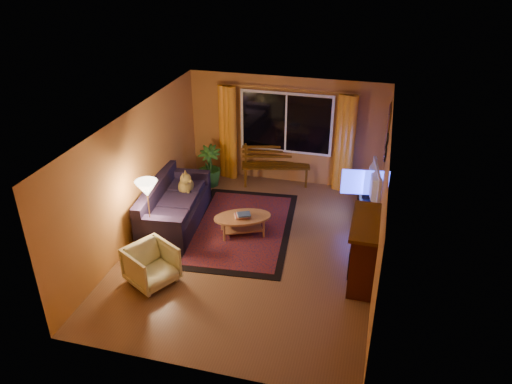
% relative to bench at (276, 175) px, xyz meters
% --- Properties ---
extents(floor, '(4.50, 6.00, 0.02)m').
position_rel_bench_xyz_m(floor, '(0.17, -2.75, -0.24)').
color(floor, brown).
rests_on(floor, ground).
extents(ceiling, '(4.50, 6.00, 0.02)m').
position_rel_bench_xyz_m(ceiling, '(0.17, -2.75, 2.28)').
color(ceiling, white).
rests_on(ceiling, ground).
extents(wall_back, '(4.50, 0.02, 2.50)m').
position_rel_bench_xyz_m(wall_back, '(0.17, 0.26, 1.02)').
color(wall_back, '#B77938').
rests_on(wall_back, ground).
extents(wall_left, '(0.02, 6.00, 2.50)m').
position_rel_bench_xyz_m(wall_left, '(-2.09, -2.75, 1.02)').
color(wall_left, '#B77938').
rests_on(wall_left, ground).
extents(wall_right, '(0.02, 6.00, 2.50)m').
position_rel_bench_xyz_m(wall_right, '(2.43, -2.75, 1.02)').
color(wall_right, '#B77938').
rests_on(wall_right, ground).
extents(window, '(2.00, 0.02, 1.30)m').
position_rel_bench_xyz_m(window, '(0.17, 0.19, 1.22)').
color(window, black).
rests_on(window, wall_back).
extents(curtain_rod, '(3.20, 0.03, 0.03)m').
position_rel_bench_xyz_m(curtain_rod, '(0.17, 0.15, 2.02)').
color(curtain_rod, '#BF8C3F').
rests_on(curtain_rod, wall_back).
extents(curtain_left, '(0.36, 0.36, 2.24)m').
position_rel_bench_xyz_m(curtain_left, '(-1.18, 0.13, 0.89)').
color(curtain_left, orange).
rests_on(curtain_left, ground).
extents(curtain_right, '(0.36, 0.36, 2.24)m').
position_rel_bench_xyz_m(curtain_right, '(1.52, 0.13, 0.89)').
color(curtain_right, orange).
rests_on(curtain_right, ground).
extents(bench, '(1.63, 0.82, 0.47)m').
position_rel_bench_xyz_m(bench, '(0.00, 0.00, 0.00)').
color(bench, '#442807').
rests_on(bench, ground).
extents(potted_plant, '(0.55, 0.55, 0.95)m').
position_rel_bench_xyz_m(potted_plant, '(-1.47, -0.44, 0.24)').
color(potted_plant, '#235B1E').
rests_on(potted_plant, ground).
extents(sofa, '(1.18, 2.30, 0.89)m').
position_rel_bench_xyz_m(sofa, '(-1.56, -2.26, 0.21)').
color(sofa, black).
rests_on(sofa, ground).
extents(dog, '(0.43, 0.53, 0.51)m').
position_rel_bench_xyz_m(dog, '(-1.51, -1.76, 0.46)').
color(dog, olive).
rests_on(dog, sofa).
extents(armchair, '(0.95, 0.97, 0.75)m').
position_rel_bench_xyz_m(armchair, '(-1.20, -4.14, 0.14)').
color(armchair, beige).
rests_on(armchair, ground).
extents(floor_lamp, '(0.30, 0.30, 1.43)m').
position_rel_bench_xyz_m(floor_lamp, '(-1.60, -3.26, 0.48)').
color(floor_lamp, '#BF8C3F').
rests_on(floor_lamp, ground).
extents(rug, '(2.25, 3.29, 0.02)m').
position_rel_bench_xyz_m(rug, '(-0.22, -2.12, -0.22)').
color(rug, maroon).
rests_on(rug, ground).
extents(coffee_table, '(1.48, 1.48, 0.40)m').
position_rel_bench_xyz_m(coffee_table, '(-0.14, -2.31, -0.03)').
color(coffee_table, '#AF7648').
rests_on(coffee_table, ground).
extents(tv_console, '(0.47, 1.11, 0.45)m').
position_rel_bench_xyz_m(tv_console, '(2.17, -1.02, -0.01)').
color(tv_console, black).
rests_on(tv_console, ground).
extents(television, '(0.32, 1.20, 0.68)m').
position_rel_bench_xyz_m(television, '(2.17, -1.02, 0.56)').
color(television, black).
rests_on(television, tv_console).
extents(fireplace, '(0.40, 1.20, 1.10)m').
position_rel_bench_xyz_m(fireplace, '(2.22, -3.15, 0.32)').
color(fireplace, maroon).
rests_on(fireplace, ground).
extents(mirror_cluster, '(0.06, 0.60, 0.56)m').
position_rel_bench_xyz_m(mirror_cluster, '(2.38, -1.45, 1.57)').
color(mirror_cluster, black).
rests_on(mirror_cluster, wall_right).
extents(painting, '(0.04, 0.76, 0.96)m').
position_rel_bench_xyz_m(painting, '(2.39, -0.30, 1.42)').
color(painting, orange).
rests_on(painting, wall_right).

